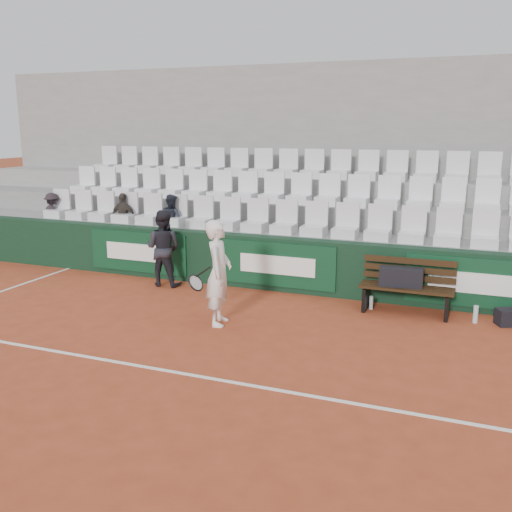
# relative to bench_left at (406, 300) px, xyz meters

# --- Properties ---
(ground) EXTENTS (80.00, 80.00, 0.00)m
(ground) POSITION_rel_bench_left_xyz_m (-2.17, -3.44, -0.23)
(ground) COLOR #A74325
(ground) RESTS_ON ground
(court_baseline) EXTENTS (18.00, 0.06, 0.01)m
(court_baseline) POSITION_rel_bench_left_xyz_m (-2.17, -3.44, -0.22)
(court_baseline) COLOR white
(court_baseline) RESTS_ON ground
(back_barrier) EXTENTS (18.00, 0.34, 1.00)m
(back_barrier) POSITION_rel_bench_left_xyz_m (-2.10, 0.55, 0.28)
(back_barrier) COLOR #10301C
(back_barrier) RESTS_ON ground
(grandstand_tier_front) EXTENTS (18.00, 0.95, 1.00)m
(grandstand_tier_front) POSITION_rel_bench_left_xyz_m (-2.17, 1.19, 0.28)
(grandstand_tier_front) COLOR gray
(grandstand_tier_front) RESTS_ON ground
(grandstand_tier_mid) EXTENTS (18.00, 0.95, 1.45)m
(grandstand_tier_mid) POSITION_rel_bench_left_xyz_m (-2.17, 2.14, 0.50)
(grandstand_tier_mid) COLOR gray
(grandstand_tier_mid) RESTS_ON ground
(grandstand_tier_back) EXTENTS (18.00, 0.95, 1.90)m
(grandstand_tier_back) POSITION_rel_bench_left_xyz_m (-2.17, 3.09, 0.72)
(grandstand_tier_back) COLOR gray
(grandstand_tier_back) RESTS_ON ground
(grandstand_rear_wall) EXTENTS (18.00, 0.30, 4.40)m
(grandstand_rear_wall) POSITION_rel_bench_left_xyz_m (-2.17, 3.71, 1.98)
(grandstand_rear_wall) COLOR gray
(grandstand_rear_wall) RESTS_ON ground
(seat_row_front) EXTENTS (11.90, 0.44, 0.63)m
(seat_row_front) POSITION_rel_bench_left_xyz_m (-2.17, 1.01, 1.09)
(seat_row_front) COLOR silver
(seat_row_front) RESTS_ON grandstand_tier_front
(seat_row_mid) EXTENTS (11.90, 0.44, 0.63)m
(seat_row_mid) POSITION_rel_bench_left_xyz_m (-2.17, 1.96, 1.54)
(seat_row_mid) COLOR white
(seat_row_mid) RESTS_ON grandstand_tier_mid
(seat_row_back) EXTENTS (11.90, 0.44, 0.63)m
(seat_row_back) POSITION_rel_bench_left_xyz_m (-2.17, 2.91, 1.99)
(seat_row_back) COLOR silver
(seat_row_back) RESTS_ON grandstand_tier_back
(bench_left) EXTENTS (1.50, 0.56, 0.45)m
(bench_left) POSITION_rel_bench_left_xyz_m (0.00, 0.00, 0.00)
(bench_left) COLOR #301E0E
(bench_left) RESTS_ON ground
(sports_bag_left) EXTENTS (0.72, 0.35, 0.30)m
(sports_bag_left) POSITION_rel_bench_left_xyz_m (-0.10, 0.03, 0.37)
(sports_bag_left) COLOR black
(sports_bag_left) RESTS_ON bench_left
(sports_bag_ground) EXTENTS (0.49, 0.41, 0.26)m
(sports_bag_ground) POSITION_rel_bench_left_xyz_m (1.59, 0.00, -0.10)
(sports_bag_ground) COLOR black
(sports_bag_ground) RESTS_ON ground
(water_bottle_near) EXTENTS (0.06, 0.06, 0.23)m
(water_bottle_near) POSITION_rel_bench_left_xyz_m (-0.57, 0.01, -0.11)
(water_bottle_near) COLOR #ACBEC3
(water_bottle_near) RESTS_ON ground
(water_bottle_far) EXTENTS (0.08, 0.08, 0.28)m
(water_bottle_far) POSITION_rel_bench_left_xyz_m (1.08, -0.09, -0.09)
(water_bottle_far) COLOR silver
(water_bottle_far) RESTS_ON ground
(tennis_player) EXTENTS (0.76, 0.67, 1.64)m
(tennis_player) POSITION_rel_bench_left_xyz_m (-2.64, -1.59, 0.59)
(tennis_player) COLOR white
(tennis_player) RESTS_ON ground
(ball_kid) EXTENTS (0.75, 0.60, 1.47)m
(ball_kid) POSITION_rel_bench_left_xyz_m (-4.58, 0.04, 0.51)
(ball_kid) COLOR black
(ball_kid) RESTS_ON ground
(spectator_a) EXTENTS (0.72, 0.55, 0.99)m
(spectator_a) POSITION_rel_bench_left_xyz_m (-8.05, 1.06, 1.27)
(spectator_a) COLOR black
(spectator_a) RESTS_ON grandstand_tier_front
(spectator_b) EXTENTS (0.63, 0.28, 1.07)m
(spectator_b) POSITION_rel_bench_left_xyz_m (-6.14, 1.06, 1.31)
(spectator_b) COLOR #342E29
(spectator_b) RESTS_ON grandstand_tier_front
(spectator_c) EXTENTS (0.65, 0.59, 1.09)m
(spectator_c) POSITION_rel_bench_left_xyz_m (-4.95, 1.06, 1.32)
(spectator_c) COLOR #1E232E
(spectator_c) RESTS_ON grandstand_tier_front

